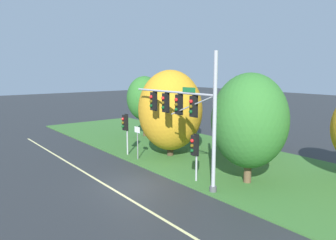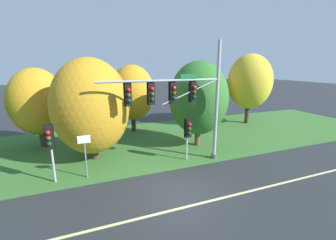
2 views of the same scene
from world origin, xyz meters
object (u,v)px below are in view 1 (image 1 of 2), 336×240
at_px(tree_left_of_mast, 180,104).
at_px(tree_behind_signpost, 170,110).
at_px(traffic_signal_mast, 185,110).
at_px(tree_tall_centre, 249,121).
at_px(route_sign_post, 137,138).
at_px(tree_nearest_road, 144,98).
at_px(pedestrian_signal_further_along, 195,148).
at_px(pedestrian_signal_near_kerb, 125,125).
at_px(tree_mid_verge, 255,109).

bearing_deg(tree_left_of_mast, tree_behind_signpost, -47.77).
xyz_separation_m(traffic_signal_mast, tree_tall_centre, (2.66, 2.75, -0.58)).
height_order(route_sign_post, tree_nearest_road, tree_nearest_road).
bearing_deg(pedestrian_signal_further_along, tree_tall_centre, 49.95).
bearing_deg(tree_left_of_mast, tree_tall_centre, -20.27).
xyz_separation_m(traffic_signal_mast, route_sign_post, (-5.79, 0.28, -2.72)).
relative_size(tree_nearest_road, tree_tall_centre, 0.93).
bearing_deg(pedestrian_signal_near_kerb, traffic_signal_mast, -1.58).
bearing_deg(pedestrian_signal_further_along, traffic_signal_mast, -153.98).
xyz_separation_m(tree_nearest_road, tree_tall_centre, (15.54, -2.90, -0.10)).
distance_m(traffic_signal_mast, tree_behind_signpost, 6.02).
height_order(route_sign_post, tree_mid_verge, tree_mid_verge).
relative_size(route_sign_post, tree_nearest_road, 0.42).
relative_size(tree_nearest_road, tree_behind_signpost, 0.91).
bearing_deg(pedestrian_signal_near_kerb, tree_left_of_mast, 101.66).
distance_m(route_sign_post, tree_mid_verge, 9.55).
bearing_deg(tree_left_of_mast, route_sign_post, -65.53).
bearing_deg(tree_left_of_mast, pedestrian_signal_further_along, -35.42).
bearing_deg(tree_mid_verge, tree_left_of_mast, -169.69).
distance_m(tree_behind_signpost, tree_tall_centre, 7.85).
bearing_deg(route_sign_post, pedestrian_signal_near_kerb, -177.51).
relative_size(pedestrian_signal_further_along, tree_mid_verge, 0.46).
relative_size(traffic_signal_mast, tree_nearest_road, 1.27).
distance_m(tree_behind_signpost, tree_mid_verge, 6.72).
bearing_deg(tree_tall_centre, pedestrian_signal_further_along, -130.05).
relative_size(pedestrian_signal_near_kerb, pedestrian_signal_further_along, 1.12).
bearing_deg(tree_nearest_road, tree_tall_centre, -10.58).
xyz_separation_m(traffic_signal_mast, tree_nearest_road, (-12.88, 5.66, -0.48)).
height_order(tree_behind_signpost, tree_tall_centre, tree_behind_signpost).
relative_size(tree_behind_signpost, tree_tall_centre, 1.02).
bearing_deg(tree_behind_signpost, tree_mid_verge, 53.91).
xyz_separation_m(pedestrian_signal_further_along, tree_mid_verge, (-1.82, 8.11, 1.63)).
relative_size(tree_nearest_road, tree_mid_verge, 0.97).
distance_m(pedestrian_signal_near_kerb, route_sign_post, 1.84).
xyz_separation_m(pedestrian_signal_near_kerb, tree_nearest_road, (-5.43, 5.45, 1.46)).
height_order(pedestrian_signal_near_kerb, tree_mid_verge, tree_mid_verge).
relative_size(route_sign_post, tree_behind_signpost, 0.38).
bearing_deg(tree_nearest_road, traffic_signal_mast, -23.72).
distance_m(pedestrian_signal_near_kerb, tree_behind_signpost, 3.77).
distance_m(traffic_signal_mast, pedestrian_signal_further_along, 2.34).
relative_size(route_sign_post, tree_mid_verge, 0.40).
height_order(pedestrian_signal_near_kerb, tree_left_of_mast, tree_left_of_mast).
distance_m(tree_nearest_road, tree_tall_centre, 15.81).
relative_size(pedestrian_signal_near_kerb, tree_nearest_road, 0.54).
relative_size(pedestrian_signal_near_kerb, tree_left_of_mast, 0.54).
bearing_deg(tree_mid_verge, pedestrian_signal_near_kerb, -127.24).
distance_m(pedestrian_signal_near_kerb, pedestrian_signal_further_along, 8.05).
distance_m(tree_nearest_road, tree_left_of_mast, 4.26).
distance_m(traffic_signal_mast, tree_left_of_mast, 11.32).
xyz_separation_m(traffic_signal_mast, tree_left_of_mast, (-8.85, 7.01, -0.83)).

